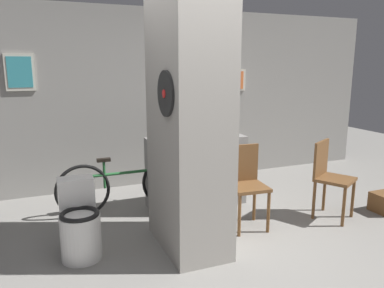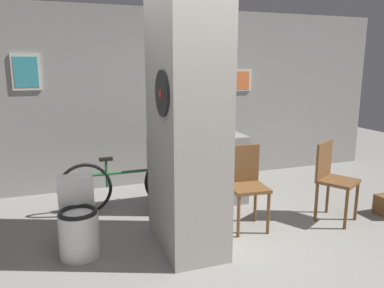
% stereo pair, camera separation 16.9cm
% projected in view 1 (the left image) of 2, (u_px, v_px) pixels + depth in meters
% --- Properties ---
extents(ground_plane, '(14.00, 14.00, 0.00)m').
position_uv_depth(ground_plane, '(218.00, 266.00, 3.41)').
color(ground_plane, gray).
extents(wall_back, '(8.00, 0.09, 2.60)m').
position_uv_depth(wall_back, '(141.00, 99.00, 5.52)').
color(wall_back, gray).
rests_on(wall_back, ground_plane).
extents(pillar_center, '(0.58, 0.99, 2.60)m').
position_uv_depth(pillar_center, '(188.00, 118.00, 3.55)').
color(pillar_center, gray).
rests_on(pillar_center, ground_plane).
extents(counter_shelf, '(1.25, 0.44, 0.90)m').
position_uv_depth(counter_shelf, '(196.00, 171.00, 4.82)').
color(counter_shelf, gray).
rests_on(counter_shelf, ground_plane).
extents(toilet, '(0.37, 0.53, 0.72)m').
position_uv_depth(toilet, '(80.00, 225.00, 3.53)').
color(toilet, white).
rests_on(toilet, ground_plane).
extents(chair_near_pillar, '(0.43, 0.43, 0.92)m').
position_uv_depth(chair_near_pillar, '(245.00, 181.00, 4.16)').
color(chair_near_pillar, brown).
rests_on(chair_near_pillar, ground_plane).
extents(chair_by_doorway, '(0.54, 0.54, 0.92)m').
position_uv_depth(chair_by_doorway, '(329.00, 175.00, 4.41)').
color(chair_by_doorway, brown).
rests_on(chair_by_doorway, ground_plane).
extents(bicycle, '(1.70, 0.42, 0.70)m').
position_uv_depth(bicycle, '(127.00, 184.00, 4.64)').
color(bicycle, black).
rests_on(bicycle, ground_plane).
extents(bottle_tall, '(0.06, 0.06, 0.31)m').
position_uv_depth(bottle_tall, '(192.00, 127.00, 4.76)').
color(bottle_tall, '#267233').
rests_on(bottle_tall, counter_shelf).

